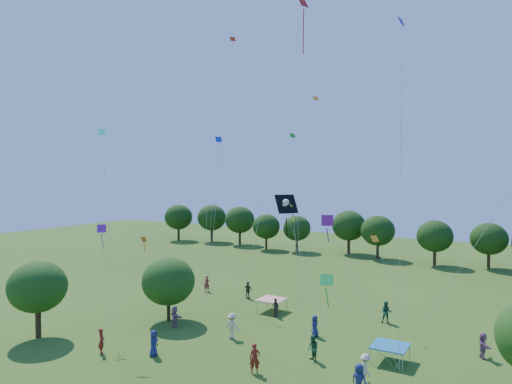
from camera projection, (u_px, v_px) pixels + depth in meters
The scene contains 35 objects.
near_tree_west at pixel (38, 287), 33.74m from camera, with size 4.23×4.23×5.70m.
near_tree_north at pixel (168, 281), 37.67m from camera, with size 4.37×4.37×5.28m.
treeline at pixel (392, 231), 65.23m from camera, with size 88.01×8.77×6.77m.
tent_red_stripe at pixel (272, 300), 40.40m from camera, with size 2.20×2.20×1.10m.
tent_blue at pixel (390, 346), 29.37m from camera, with size 2.20×2.20×1.10m.
crowd_person_0 at pixel (154, 343), 30.35m from camera, with size 0.85×0.46×1.73m, color navy.
crowd_person_1 at pixel (255, 358), 27.69m from camera, with size 0.68×0.43×1.81m, color maroon.
crowd_person_2 at pixel (313, 348), 29.47m from camera, with size 0.83×0.45×1.68m, color #245533.
crowd_person_3 at pixel (366, 368), 26.39m from camera, with size 1.11×0.50×1.70m, color beige.
crowd_person_4 at pixel (275, 308), 38.74m from camera, with size 0.94×0.43×1.60m, color #403533.
crowd_person_5 at pixel (175, 317), 36.05m from camera, with size 1.58×0.56×1.69m, color #A35F8C.
crowd_person_6 at pixel (359, 380), 24.79m from camera, with size 0.88×0.48×1.79m, color navy.
crowd_person_7 at pixel (207, 284), 47.26m from camera, with size 0.61×0.39×1.64m, color maroon.
crowd_person_8 at pixel (386, 312), 37.10m from camera, with size 0.88×0.48×1.78m, color #214E35.
crowd_person_9 at pixel (232, 326), 33.72m from camera, with size 1.21×0.54×1.85m, color beige.
crowd_person_10 at pixel (248, 290), 44.54m from camera, with size 0.98×0.45×1.67m, color #38322D.
crowd_person_11 at pixel (483, 346), 29.96m from camera, with size 1.57×0.56×1.69m, color #8B517D.
crowd_person_12 at pixel (315, 326), 34.04m from camera, with size 0.79×0.43×1.60m, color navy.
crowd_person_13 at pixel (102, 341), 30.76m from camera, with size 0.64×0.41×1.71m, color maroon.
pirate_kite at pixel (287, 205), 27.24m from camera, with size 4.40×1.44×9.58m.
red_high_kite at pixel (292, 63), 30.92m from camera, with size 2.60×5.83×22.95m.
small_kite_0 at pixel (495, 212), 18.79m from camera, with size 6.23×5.26×11.42m.
small_kite_1 at pixel (224, 128), 36.40m from camera, with size 1.95×1.70×21.81m.
small_kite_2 at pixel (378, 248), 35.89m from camera, with size 3.00×0.69×5.97m.
small_kite_3 at pixel (295, 175), 40.88m from camera, with size 3.65×5.21×14.67m.
small_kite_4 at pixel (401, 109), 25.75m from camera, with size 0.62×1.71×19.76m.
small_kite_5 at pixel (102, 240), 34.13m from camera, with size 3.76×2.93×7.02m.
small_kite_6 at pixel (207, 153), 47.25m from camera, with size 2.99×4.09×17.55m.
small_kite_7 at pixel (104, 168), 35.28m from camera, with size 5.67×3.88×14.47m.
small_kite_8 at pixel (155, 249), 40.34m from camera, with size 2.36×6.36×5.40m.
small_kite_9 at pixel (313, 161), 35.69m from camera, with size 1.41×1.34×16.86m.
small_kite_10 at pixel (295, 227), 27.88m from camera, with size 0.53×2.33×9.27m.
small_kite_11 at pixel (337, 296), 21.11m from camera, with size 1.77×6.75×6.26m.
small_kite_12 at pixel (216, 166), 45.25m from camera, with size 0.61×2.48×14.64m.
small_kite_13 at pixel (337, 241), 24.33m from camera, with size 3.52×3.04×8.62m.
Camera 1 is at (14.43, -10.49, 11.99)m, focal length 32.00 mm.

